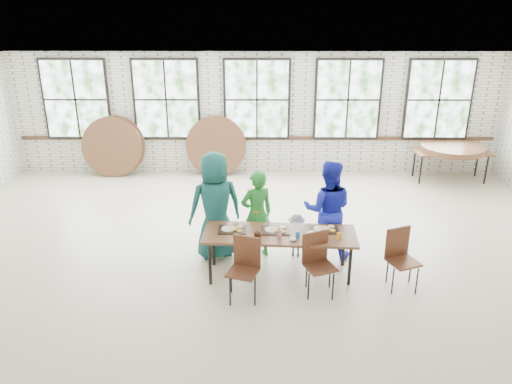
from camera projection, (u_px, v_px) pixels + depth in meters
room at (257, 101)px, 12.09m from camera, size 12.00×12.00×12.00m
dining_table at (280, 236)px, 7.84m from camera, size 2.44×0.94×0.74m
chair_near_left at (245, 263)px, 7.32m from camera, size 0.53×0.52×0.95m
chair_near_right at (317, 258)px, 7.45m from camera, size 0.54×0.53×0.95m
chair_spare at (400, 253)px, 7.60m from camera, size 0.54×0.53×0.95m
adult_teal at (215, 206)px, 8.36m from camera, size 1.05×0.85×1.86m
adult_green at (257, 214)px, 8.42m from camera, size 0.66×0.55×1.55m
toddler at (296, 235)px, 8.55m from camera, size 0.52×0.33×0.77m
adult_blue at (328, 210)px, 8.38m from camera, size 0.92×0.77×1.72m
storage_table at (451, 153)px, 12.01m from camera, size 1.83×0.83×0.74m
tabletop_clutter at (288, 232)px, 7.80m from camera, size 1.91×0.59×0.11m
round_tops_stacked at (452, 148)px, 11.96m from camera, size 1.50×1.50×0.13m
round_tops_leaning at (148, 147)px, 12.35m from camera, size 4.06×0.39×1.49m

